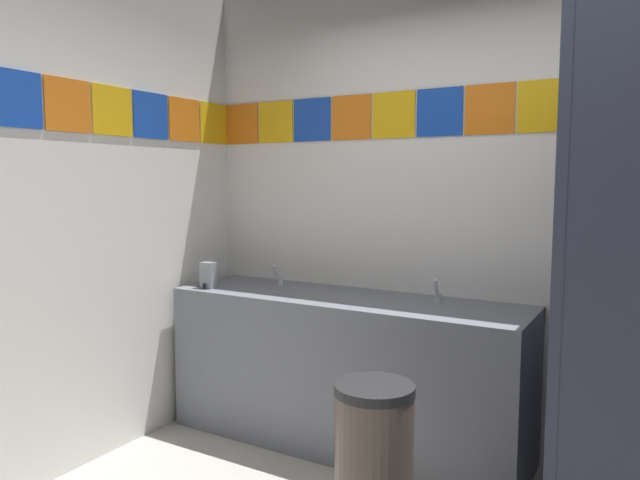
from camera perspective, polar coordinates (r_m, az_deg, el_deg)
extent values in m
cube|color=white|center=(3.35, 18.33, 3.06)|extent=(3.89, 0.08, 2.78)
cube|color=orange|center=(4.10, -7.58, 11.05)|extent=(0.27, 0.01, 0.27)
cube|color=yellow|center=(3.94, -4.32, 11.30)|extent=(0.27, 0.01, 0.27)
cube|color=#1947B7|center=(3.79, -0.79, 11.54)|extent=(0.27, 0.01, 0.27)
cube|color=orange|center=(3.65, 3.03, 11.75)|extent=(0.27, 0.01, 0.27)
cube|color=yellow|center=(3.53, 7.12, 11.91)|extent=(0.27, 0.01, 0.27)
cube|color=#1947B7|center=(3.43, 11.48, 12.03)|extent=(0.27, 0.01, 0.27)
cube|color=orange|center=(3.35, 16.08, 12.07)|extent=(0.27, 0.01, 0.27)
cube|color=yellow|center=(3.30, 20.87, 12.04)|extent=(0.27, 0.01, 0.27)
cube|color=#1947B7|center=(3.26, 25.79, 11.92)|extent=(0.27, 0.01, 0.27)
cube|color=white|center=(3.18, -27.38, 2.58)|extent=(0.08, 3.08, 2.78)
cube|color=#1947B7|center=(3.16, -27.37, 12.07)|extent=(0.01, 0.27, 0.27)
cube|color=orange|center=(3.32, -23.20, 11.91)|extent=(0.01, 0.27, 0.27)
cube|color=yellow|center=(3.49, -19.43, 11.71)|extent=(0.01, 0.27, 0.27)
cube|color=#1947B7|center=(3.68, -16.04, 11.50)|extent=(0.01, 0.27, 0.27)
cube|color=orange|center=(3.87, -12.99, 11.27)|extent=(0.01, 0.27, 0.27)
cube|color=yellow|center=(4.08, -10.25, 11.03)|extent=(0.01, 0.27, 0.27)
cube|color=slate|center=(3.50, 2.37, -12.52)|extent=(2.08, 0.60, 0.87)
cube|color=slate|center=(3.64, 4.50, -5.35)|extent=(2.08, 0.03, 0.08)
cylinder|color=#F5E8C7|center=(3.64, -5.10, -5.60)|extent=(0.34, 0.34, 0.10)
cylinder|color=#F5E8C7|center=(3.16, 10.55, -7.41)|extent=(0.34, 0.34, 0.10)
cylinder|color=silver|center=(3.74, -3.87, -4.05)|extent=(0.04, 0.04, 0.05)
cylinder|color=silver|center=(3.68, -4.31, -3.09)|extent=(0.02, 0.06, 0.09)
cylinder|color=silver|center=(3.28, 11.41, -5.54)|extent=(0.04, 0.04, 0.05)
cylinder|color=silver|center=(3.22, 11.15, -4.47)|extent=(0.02, 0.06, 0.09)
cube|color=gray|center=(3.71, -10.72, -3.35)|extent=(0.09, 0.07, 0.16)
cylinder|color=black|center=(3.68, -11.16, -4.37)|extent=(0.02, 0.02, 0.03)
cube|color=#33384C|center=(2.61, 24.02, -4.59)|extent=(0.04, 1.34, 2.17)
cylinder|color=silver|center=(1.96, 22.59, -4.65)|extent=(0.02, 0.02, 0.10)
cylinder|color=brown|center=(2.59, 5.22, -21.67)|extent=(0.32, 0.32, 0.68)
cylinder|color=#262628|center=(2.45, 5.30, -14.17)|extent=(0.33, 0.33, 0.04)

